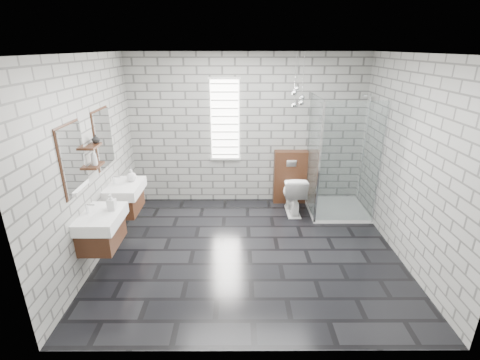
{
  "coord_description": "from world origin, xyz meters",
  "views": [
    {
      "loc": [
        -0.15,
        -4.36,
        2.78
      ],
      "look_at": [
        -0.14,
        0.35,
        0.96
      ],
      "focal_mm": 26.0,
      "sensor_mm": 36.0,
      "label": 1
    }
  ],
  "objects_px": {
    "vanity_right": "(123,190)",
    "cistern_panel": "(290,177)",
    "shower_enclosure": "(335,187)",
    "toilet": "(293,194)",
    "vanity_left": "(98,220)"
  },
  "relations": [
    {
      "from": "vanity_right",
      "to": "cistern_panel",
      "type": "relative_size",
      "value": 1.57
    },
    {
      "from": "vanity_right",
      "to": "shower_enclosure",
      "type": "relative_size",
      "value": 0.77
    },
    {
      "from": "cistern_panel",
      "to": "shower_enclosure",
      "type": "relative_size",
      "value": 0.49
    },
    {
      "from": "vanity_right",
      "to": "cistern_panel",
      "type": "distance_m",
      "value": 2.98
    },
    {
      "from": "vanity_right",
      "to": "cistern_panel",
      "type": "height_order",
      "value": "vanity_right"
    },
    {
      "from": "vanity_right",
      "to": "toilet",
      "type": "bearing_deg",
      "value": 15.89
    },
    {
      "from": "shower_enclosure",
      "to": "toilet",
      "type": "relative_size",
      "value": 2.89
    },
    {
      "from": "vanity_right",
      "to": "shower_enclosure",
      "type": "bearing_deg",
      "value": 11.73
    },
    {
      "from": "shower_enclosure",
      "to": "toilet",
      "type": "height_order",
      "value": "shower_enclosure"
    },
    {
      "from": "shower_enclosure",
      "to": "toilet",
      "type": "distance_m",
      "value": 0.72
    },
    {
      "from": "cistern_panel",
      "to": "toilet",
      "type": "bearing_deg",
      "value": -90.0
    },
    {
      "from": "vanity_left",
      "to": "cistern_panel",
      "type": "height_order",
      "value": "vanity_left"
    },
    {
      "from": "vanity_left",
      "to": "vanity_right",
      "type": "relative_size",
      "value": 1.0
    },
    {
      "from": "vanity_right",
      "to": "shower_enclosure",
      "type": "height_order",
      "value": "shower_enclosure"
    },
    {
      "from": "vanity_left",
      "to": "toilet",
      "type": "bearing_deg",
      "value": 32.82
    }
  ]
}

